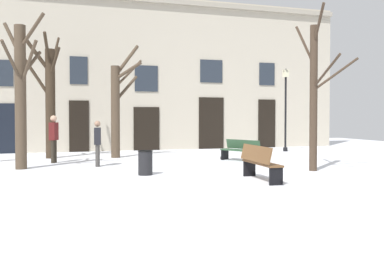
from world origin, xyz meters
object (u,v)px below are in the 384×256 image
object	(u,v)px
tree_left_of_center	(117,105)
bench_far_corner	(260,162)
tree_near_facade	(49,96)
litter_bin	(145,163)
bench_near_lamp	(241,150)
tree_right_of_center	(315,93)
tree_foreground	(21,92)
person_crossing_plaza	(98,141)
person_near_bench	(54,136)
streetlamp	(286,101)

from	to	relation	value
tree_left_of_center	bench_far_corner	xyz separation A→B (m)	(2.81, -7.78, -1.72)
tree_near_facade	litter_bin	size ratio (longest dim) A/B	7.10
bench_near_lamp	bench_far_corner	xyz separation A→B (m)	(-1.58, -4.89, 0.08)
bench_far_corner	tree_right_of_center	bearing A→B (deg)	-59.80
tree_foreground	bench_near_lamp	bearing A→B (deg)	1.58
litter_bin	person_crossing_plaza	distance (m)	2.94
tree_near_facade	person_near_bench	distance (m)	2.53
tree_foreground	streetlamp	size ratio (longest dim) A/B	1.23
litter_bin	person_near_bench	bearing A→B (deg)	121.09
tree_foreground	person_near_bench	distance (m)	2.52
tree_left_of_center	tree_right_of_center	bearing A→B (deg)	-49.80
tree_left_of_center	bench_far_corner	size ratio (longest dim) A/B	2.56
litter_bin	tree_left_of_center	bearing A→B (deg)	90.52
tree_right_of_center	person_near_bench	world-z (taller)	tree_right_of_center
tree_left_of_center	bench_far_corner	distance (m)	8.45
bench_near_lamp	person_near_bench	world-z (taller)	person_near_bench
tree_left_of_center	bench_near_lamp	xyz separation A→B (m)	(4.39, -2.90, -1.79)
bench_near_lamp	bench_far_corner	bearing A→B (deg)	-43.94
streetlamp	bench_far_corner	distance (m)	10.44
bench_far_corner	person_near_bench	distance (m)	8.35
person_near_bench	person_crossing_plaza	bearing A→B (deg)	64.35
tree_left_of_center	litter_bin	size ratio (longest dim) A/B	6.66
tree_foreground	person_crossing_plaza	size ratio (longest dim) A/B	3.18
tree_foreground	tree_near_facade	size ratio (longest dim) A/B	0.97
person_crossing_plaza	tree_foreground	bearing A→B (deg)	98.27
tree_foreground	person_crossing_plaza	xyz separation A→B (m)	(2.47, 0.01, -1.69)
tree_left_of_center	tree_foreground	size ratio (longest dim) A/B	0.96
tree_right_of_center	tree_near_facade	world-z (taller)	tree_near_facade
tree_near_facade	person_near_bench	world-z (taller)	tree_near_facade
tree_right_of_center	bench_near_lamp	size ratio (longest dim) A/B	3.01
litter_bin	person_near_bench	size ratio (longest dim) A/B	0.41
tree_near_facade	person_crossing_plaza	xyz separation A→B (m)	(1.63, -3.64, -1.71)
litter_bin	bench_far_corner	distance (m)	3.42
tree_foreground	bench_far_corner	distance (m)	8.17
tree_right_of_center	tree_left_of_center	bearing A→B (deg)	130.20
bench_near_lamp	bench_far_corner	distance (m)	5.14
tree_left_of_center	tree_foreground	distance (m)	4.76
person_crossing_plaza	tree_left_of_center	bearing A→B (deg)	-11.64
tree_left_of_center	person_crossing_plaza	bearing A→B (deg)	-109.62
tree_right_of_center	tree_foreground	distance (m)	9.57
tree_left_of_center	bench_far_corner	world-z (taller)	tree_left_of_center
bench_near_lamp	tree_near_facade	bearing A→B (deg)	-141.73
tree_near_facade	bench_near_lamp	xyz separation A→B (m)	(7.13, -3.44, -2.15)
streetlamp	person_crossing_plaza	bearing A→B (deg)	-157.87
tree_right_of_center	streetlamp	xyz separation A→B (m)	(3.03, 7.18, 0.01)
tree_foreground	person_crossing_plaza	world-z (taller)	tree_foreground
tree_left_of_center	bench_near_lamp	distance (m)	5.56
tree_near_facade	person_crossing_plaza	bearing A→B (deg)	-65.86
tree_right_of_center	litter_bin	xyz separation A→B (m)	(-5.36, 0.64, -2.13)
litter_bin	person_crossing_plaza	world-z (taller)	person_crossing_plaza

